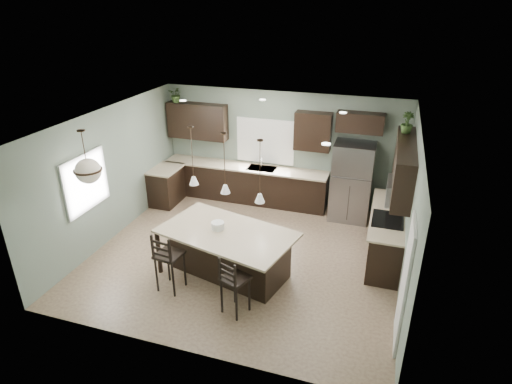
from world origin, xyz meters
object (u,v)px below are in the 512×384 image
Objects in this scene: kitchen_island at (227,253)px; serving_dish at (218,226)px; bar_stool_left at (170,261)px; plant_back_left at (176,94)px; refrigerator at (352,182)px; bar_stool_right at (235,285)px.

serving_dish is at bearing -180.00° from kitchen_island.
plant_back_left reaches higher than bar_stool_left.
refrigerator is at bearing 71.59° from kitchen_island.
serving_dish reaches higher than kitchen_island.
plant_back_left is at bearing 121.09° from bar_stool_left.
bar_stool_left reaches higher than bar_stool_right.
bar_stool_right is at bearing -54.88° from serving_dish.
bar_stool_left is at bearing -128.75° from serving_dish.
bar_stool_right reaches higher than kitchen_island.
plant_back_left is at bearing 147.26° from bar_stool_right.
plant_back_left is (-3.09, 4.24, 2.05)m from bar_stool_right.
bar_stool_right is (-1.40, -3.97, -0.38)m from refrigerator.
refrigerator is 0.76× the size of kitchen_island.
kitchen_island is 1.08m from bar_stool_right.
refrigerator is 4.78× the size of plant_back_left.
refrigerator is 3.64m from serving_dish.
serving_dish is at bearing -53.64° from plant_back_left.
bar_stool_left is 4.82m from plant_back_left.
plant_back_left is (-1.77, 4.01, 2.01)m from bar_stool_left.
bar_stool_left is at bearing -66.13° from plant_back_left.
bar_stool_right is at bearing -109.48° from refrigerator.
refrigerator is 7.71× the size of serving_dish.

